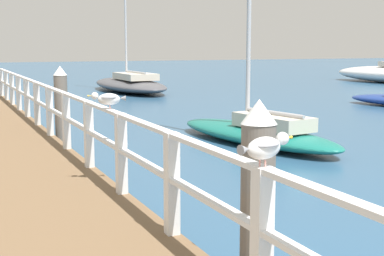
{
  "coord_description": "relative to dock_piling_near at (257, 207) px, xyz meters",
  "views": [
    {
      "loc": [
        -0.47,
        0.95,
        2.2
      ],
      "look_at": [
        2.11,
        6.65,
        1.27
      ],
      "focal_mm": 51.56,
      "sensor_mm": 36.0,
      "label": 1
    }
  ],
  "objects": [
    {
      "name": "boat_5",
      "position": [
        4.16,
        6.93,
        -0.59
      ],
      "size": [
        2.31,
        5.33,
        6.99
      ],
      "rotation": [
        0.0,
        0.0,
        0.16
      ],
      "color": "#197266",
      "rests_on": "ground_plane"
    },
    {
      "name": "dock_piling_near",
      "position": [
        0.0,
        0.0,
        0.0
      ],
      "size": [
        0.29,
        0.29,
        1.79
      ],
      "color": "#6B6056",
      "rests_on": "ground_plane"
    },
    {
      "name": "seagull_foreground",
      "position": [
        -0.37,
        -0.69,
        0.65
      ],
      "size": [
        0.47,
        0.22,
        0.21
      ],
      "rotation": [
        0.0,
        0.0,
        4.95
      ],
      "color": "white",
      "rests_on": "pier_railing"
    },
    {
      "name": "dock_piling_far",
      "position": [
        0.0,
        8.08,
        0.0
      ],
      "size": [
        0.29,
        0.29,
        1.79
      ],
      "color": "#6B6056",
      "rests_on": "ground_plane"
    },
    {
      "name": "boat_0",
      "position": [
        5.99,
        21.88,
        -0.5
      ],
      "size": [
        2.69,
        7.42,
        10.09
      ],
      "rotation": [
        0.0,
        0.0,
        0.03
      ],
      "color": "#4C4C51",
      "rests_on": "ground_plane"
    },
    {
      "name": "pier_railing",
      "position": [
        -0.38,
        6.5,
        0.14
      ],
      "size": [
        0.12,
        20.89,
        0.97
      ],
      "color": "white",
      "rests_on": "pier_deck"
    },
    {
      "name": "seagull_background",
      "position": [
        -0.39,
        2.99,
        0.65
      ],
      "size": [
        0.47,
        0.23,
        0.21
      ],
      "rotation": [
        0.0,
        0.0,
        1.28
      ],
      "color": "white",
      "rests_on": "pier_railing"
    }
  ]
}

